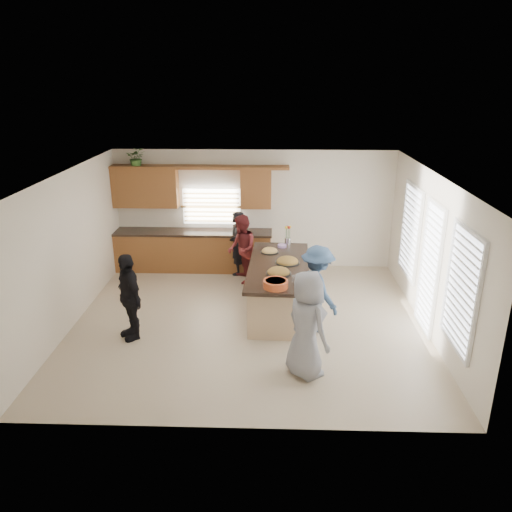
{
  "coord_description": "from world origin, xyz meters",
  "views": [
    {
      "loc": [
        0.42,
        -8.4,
        4.4
      ],
      "look_at": [
        0.13,
        0.5,
        1.15
      ],
      "focal_mm": 35.0,
      "sensor_mm": 36.0,
      "label": 1
    }
  ],
  "objects_px": {
    "island": "(278,288)",
    "woman_right_back": "(317,289)",
    "woman_left_front": "(129,296)",
    "woman_left_back": "(237,243)",
    "woman_right_front": "(307,325)",
    "woman_left_mid": "(242,249)",
    "salad_bowl": "(276,284)"
  },
  "relations": [
    {
      "from": "island",
      "to": "salad_bowl",
      "type": "xyz_separation_m",
      "value": [
        -0.07,
        -1.09,
        0.57
      ]
    },
    {
      "from": "woman_right_back",
      "to": "woman_left_front",
      "type": "bearing_deg",
      "value": 65.22
    },
    {
      "from": "woman_left_back",
      "to": "woman_right_back",
      "type": "bearing_deg",
      "value": 26.58
    },
    {
      "from": "woman_left_back",
      "to": "salad_bowl",
      "type": "bearing_deg",
      "value": 12.09
    },
    {
      "from": "salad_bowl",
      "to": "woman_right_back",
      "type": "bearing_deg",
      "value": 20.49
    },
    {
      "from": "woman_left_front",
      "to": "woman_right_front",
      "type": "height_order",
      "value": "woman_right_front"
    },
    {
      "from": "woman_right_back",
      "to": "woman_right_front",
      "type": "relative_size",
      "value": 0.94
    },
    {
      "from": "island",
      "to": "woman_left_mid",
      "type": "height_order",
      "value": "woman_left_mid"
    },
    {
      "from": "island",
      "to": "woman_left_mid",
      "type": "distance_m",
      "value": 1.66
    },
    {
      "from": "salad_bowl",
      "to": "woman_right_back",
      "type": "distance_m",
      "value": 0.82
    },
    {
      "from": "woman_left_front",
      "to": "woman_left_back",
      "type": "bearing_deg",
      "value": 116.79
    },
    {
      "from": "woman_left_front",
      "to": "woman_right_front",
      "type": "relative_size",
      "value": 0.91
    },
    {
      "from": "island",
      "to": "woman_left_mid",
      "type": "relative_size",
      "value": 1.8
    },
    {
      "from": "woman_left_front",
      "to": "woman_right_front",
      "type": "bearing_deg",
      "value": 35.39
    },
    {
      "from": "woman_left_back",
      "to": "woman_right_front",
      "type": "height_order",
      "value": "woman_right_front"
    },
    {
      "from": "woman_right_back",
      "to": "salad_bowl",
      "type": "bearing_deg",
      "value": 79.38
    },
    {
      "from": "woman_left_front",
      "to": "woman_right_back",
      "type": "xyz_separation_m",
      "value": [
        3.28,
        0.36,
        0.02
      ]
    },
    {
      "from": "woman_left_back",
      "to": "woman_left_mid",
      "type": "xyz_separation_m",
      "value": [
        0.15,
        -0.47,
        0.02
      ]
    },
    {
      "from": "woman_left_back",
      "to": "woman_right_front",
      "type": "bearing_deg",
      "value": 13.62
    },
    {
      "from": "salad_bowl",
      "to": "woman_left_mid",
      "type": "bearing_deg",
      "value": 106.33
    },
    {
      "from": "woman_left_back",
      "to": "woman_left_front",
      "type": "distance_m",
      "value": 3.49
    },
    {
      "from": "salad_bowl",
      "to": "woman_left_back",
      "type": "xyz_separation_m",
      "value": [
        -0.88,
        2.98,
        -0.28
      ]
    },
    {
      "from": "woman_left_mid",
      "to": "woman_left_front",
      "type": "height_order",
      "value": "woman_left_front"
    },
    {
      "from": "island",
      "to": "woman_left_mid",
      "type": "bearing_deg",
      "value": 122.14
    },
    {
      "from": "island",
      "to": "woman_right_front",
      "type": "bearing_deg",
      "value": -77.43
    },
    {
      "from": "island",
      "to": "woman_right_back",
      "type": "bearing_deg",
      "value": -47.91
    },
    {
      "from": "salad_bowl",
      "to": "woman_left_front",
      "type": "bearing_deg",
      "value": -178.04
    },
    {
      "from": "woman_right_back",
      "to": "woman_right_front",
      "type": "bearing_deg",
      "value": 138.1
    },
    {
      "from": "island",
      "to": "woman_left_back",
      "type": "bearing_deg",
      "value": 119.32
    },
    {
      "from": "woman_left_front",
      "to": "woman_right_front",
      "type": "xyz_separation_m",
      "value": [
        3.0,
        -1.08,
        0.07
      ]
    },
    {
      "from": "salad_bowl",
      "to": "woman_right_front",
      "type": "distance_m",
      "value": 1.27
    },
    {
      "from": "salad_bowl",
      "to": "woman_right_front",
      "type": "height_order",
      "value": "woman_right_front"
    }
  ]
}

